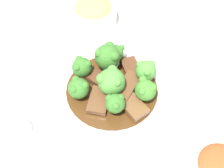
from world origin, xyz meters
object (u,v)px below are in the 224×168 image
at_px(broccoli_floret_3, 79,88).
at_px(serving_spoon, 107,53).
at_px(broccoli_floret_2, 107,56).
at_px(side_bowl_appetizer, 94,12).
at_px(beef_strip_3, 127,85).
at_px(broccoli_floret_1, 115,103).
at_px(broccoli_floret_7, 146,70).
at_px(beef_strip_0, 132,69).
at_px(beef_strip_2, 99,79).
at_px(beef_strip_4, 132,105).
at_px(broccoli_floret_0, 82,67).
at_px(broccoli_floret_5, 110,81).
at_px(broccoli_floret_4, 118,53).
at_px(main_plate, 112,91).
at_px(beef_strip_1, 99,100).
at_px(sauce_dish, 13,130).
at_px(broccoli_floret_6, 146,90).

bearing_deg(broccoli_floret_3, serving_spoon, 69.30).
height_order(broccoli_floret_2, side_bowl_appetizer, broccoli_floret_2).
bearing_deg(serving_spoon, beef_strip_3, -59.07).
distance_m(broccoli_floret_1, broccoli_floret_7, 0.09).
relative_size(beef_strip_0, beef_strip_3, 0.83).
height_order(broccoli_floret_3, side_bowl_appetizer, broccoli_floret_3).
bearing_deg(beef_strip_3, broccoli_floret_1, -107.96).
xyz_separation_m(beef_strip_2, beef_strip_4, (0.07, -0.05, -0.00)).
bearing_deg(broccoli_floret_2, broccoli_floret_0, -152.61).
height_order(beef_strip_2, broccoli_floret_0, broccoli_floret_0).
distance_m(beef_strip_4, broccoli_floret_5, 0.06).
xyz_separation_m(broccoli_floret_3, broccoli_floret_4, (0.06, 0.09, 0.00)).
distance_m(beef_strip_4, serving_spoon, 0.14).
height_order(main_plate, broccoli_floret_7, broccoli_floret_7).
distance_m(beef_strip_0, broccoli_floret_5, 0.07).
bearing_deg(broccoli_floret_2, beef_strip_4, -57.52).
relative_size(beef_strip_1, beef_strip_4, 0.87).
distance_m(beef_strip_0, broccoli_floret_1, 0.10).
height_order(broccoli_floret_1, broccoli_floret_3, same).
xyz_separation_m(main_plate, serving_spoon, (-0.02, 0.09, 0.02)).
bearing_deg(broccoli_floret_3, main_plate, 20.51).
bearing_deg(beef_strip_1, broccoli_floret_3, 164.95).
relative_size(beef_strip_1, broccoli_floret_5, 1.02).
bearing_deg(sauce_dish, broccoli_floret_4, 44.98).
distance_m(broccoli_floret_3, broccoli_floret_4, 0.11).
height_order(beef_strip_3, broccoli_floret_5, broccoli_floret_5).
height_order(main_plate, broccoli_floret_0, broccoli_floret_0).
relative_size(beef_strip_0, serving_spoon, 0.29).
xyz_separation_m(broccoli_floret_0, broccoli_floret_7, (0.12, 0.00, 0.00)).
bearing_deg(main_plate, beef_strip_3, 9.45).
bearing_deg(broccoli_floret_6, beef_strip_3, 149.87).
distance_m(beef_strip_3, side_bowl_appetizer, 0.22).
relative_size(broccoli_floret_0, broccoli_floret_1, 1.05).
xyz_separation_m(beef_strip_1, broccoli_floret_5, (0.02, 0.02, 0.03)).
bearing_deg(beef_strip_4, beef_strip_3, 106.00).
height_order(broccoli_floret_1, broccoli_floret_5, broccoli_floret_5).
distance_m(broccoli_floret_0, broccoli_floret_1, 0.11).
height_order(broccoli_floret_1, broccoli_floret_4, broccoli_floret_1).
bearing_deg(broccoli_floret_6, broccoli_floret_5, 174.10).
distance_m(broccoli_floret_5, side_bowl_appetizer, 0.22).
bearing_deg(serving_spoon, broccoli_floret_7, -35.43).
distance_m(main_plate, beef_strip_3, 0.03).
height_order(broccoli_floret_5, broccoli_floret_7, broccoli_floret_5).
distance_m(beef_strip_4, broccoli_floret_7, 0.07).
distance_m(broccoli_floret_2, side_bowl_appetizer, 0.16).
height_order(broccoli_floret_0, broccoli_floret_5, broccoli_floret_5).
bearing_deg(side_bowl_appetizer, broccoli_floret_6, -59.72).
relative_size(beef_strip_1, serving_spoon, 0.27).
bearing_deg(beef_strip_3, main_plate, -170.55).
height_order(broccoli_floret_0, broccoli_floret_7, broccoli_floret_7).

